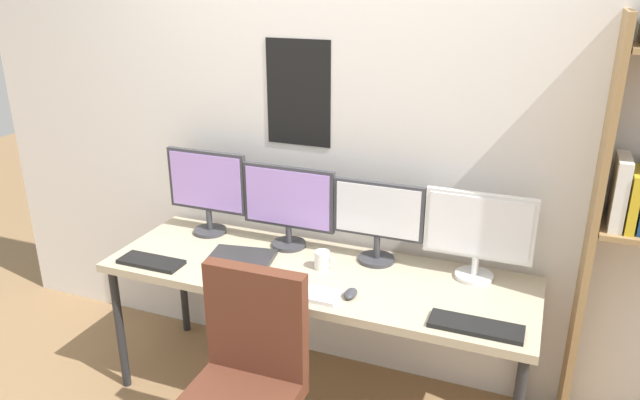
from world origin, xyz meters
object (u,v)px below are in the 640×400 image
Objects in this scene: computer_mouse at (350,294)px; coffee_mug at (323,260)px; keyboard_center at (297,291)px; monitor_far_right at (479,232)px; keyboard_right at (476,326)px; desk at (316,280)px; laptop_closed at (241,258)px; monitor_center_left at (288,203)px; monitor_center_right at (378,217)px; monitor_far_left at (207,187)px; keyboard_left at (151,262)px.

coffee_mug is at bearing 135.65° from computer_mouse.
computer_mouse is at bearing 13.23° from keyboard_center.
keyboard_right is at bearing -81.01° from monitor_far_right.
keyboard_right is (0.79, -0.23, 0.06)m from desk.
monitor_center_left is at bearing 47.81° from laptop_closed.
monitor_far_right reaches higher than computer_mouse.
coffee_mug is (-0.77, 0.27, 0.04)m from keyboard_right.
keyboard_center is at bearing -90.00° from desk.
monitor_center_right reaches higher than keyboard_right.
monitor_far_left is 0.48m from laptop_closed.
monitor_center_left is at bearing 118.54° from keyboard_center.
monitor_far_left is at bearing 133.87° from laptop_closed.
keyboard_center is 0.44m from laptop_closed.
monitor_far_right reaches higher than keyboard_center.
monitor_center_left is 4.75× the size of coffee_mug.
keyboard_center is (0.00, -0.23, 0.06)m from desk.
keyboard_right is at bearing -19.04° from coffee_mug.
monitor_far_left reaches higher than monitor_center_right.
laptop_closed reaches higher than keyboard_right.
monitor_far_right is at bearing 0.01° from monitor_center_right.
keyboard_center is (0.24, -0.44, -0.23)m from monitor_center_left.
keyboard_center is 4.11× the size of computer_mouse.
monitor_far_right is at bearing 38.50° from computer_mouse.
monitor_center_left is 0.65m from computer_mouse.
keyboard_left is at bearing -161.78° from coffee_mug.
monitor_center_right is at bearing 11.16° from laptop_closed.
monitor_far_right is at bearing 16.29° from keyboard_left.
keyboard_left is (-1.03, -0.44, -0.23)m from monitor_center_right.
monitor_center_right is at bearing -0.01° from monitor_center_left.
keyboard_center and keyboard_right have the same top height.
laptop_closed is at bearing -175.74° from desk.
monitor_center_right is at bearing -0.00° from monitor_far_left.
desk is 4.14× the size of monitor_center_left.
monitor_center_right is 0.91× the size of monitor_far_right.
desk is at bearing -138.58° from monitor_center_right.
desk is 5.28× the size of keyboard_center.
monitor_far_left is at bearing 81.01° from keyboard_left.
monitor_far_left reaches higher than laptop_closed.
keyboard_center is at bearing 0.00° from keyboard_left.
keyboard_center is 3.72× the size of coffee_mug.
monitor_far_right is 0.66m from computer_mouse.
monitor_center_left is 1.11× the size of monitor_center_right.
monitor_far_left is 1.19× the size of keyboard_center.
computer_mouse is at bearing -22.03° from monitor_far_left.
desk is at bearing 143.36° from computer_mouse.
keyboard_left is 3.41× the size of computer_mouse.
monitor_far_right is at bearing 0.00° from monitor_far_left.
monitor_far_left is 4.90× the size of computer_mouse.
coffee_mug is at bearing -141.66° from monitor_center_right.
coffee_mug is at bearing 63.08° from desk.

